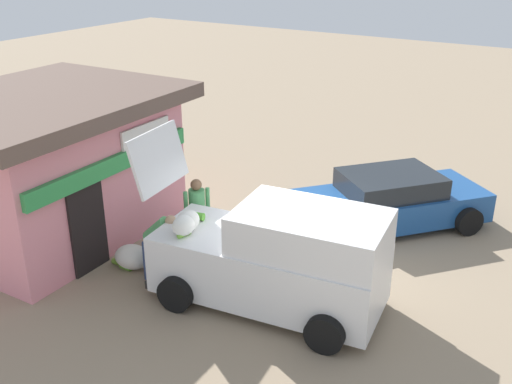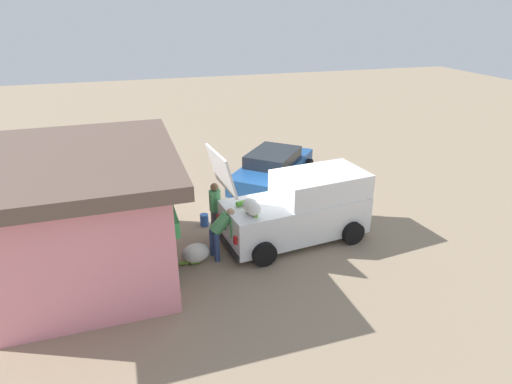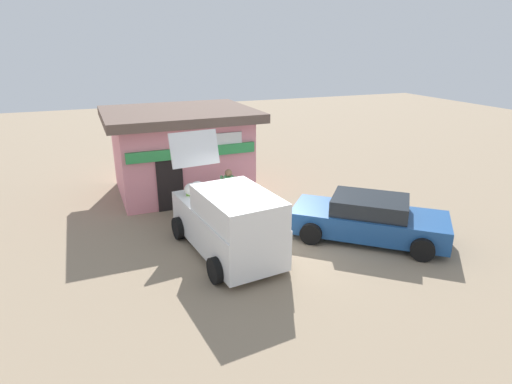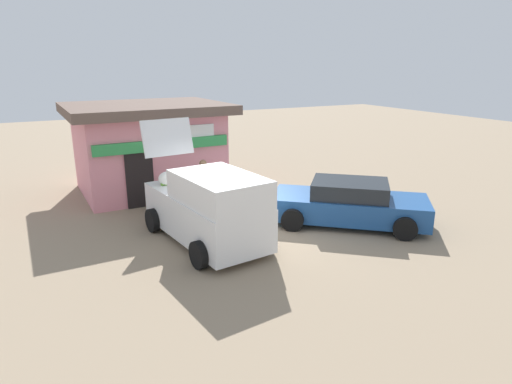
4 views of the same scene
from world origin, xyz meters
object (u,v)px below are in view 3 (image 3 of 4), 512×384
(paint_bucket, at_px, (248,208))
(customer_bending, at_px, (194,198))
(storefront_bar, at_px, (181,150))
(delivery_van, at_px, (228,221))
(vendor_standing, at_px, (229,190))
(parked_sedan, at_px, (369,219))
(unloaded_banana_pile, at_px, (189,208))

(paint_bucket, bearing_deg, customer_bending, -176.14)
(storefront_bar, xyz_separation_m, delivery_van, (0.06, -5.77, -0.68))
(vendor_standing, bearing_deg, customer_bending, 175.14)
(storefront_bar, bearing_deg, customer_bending, -95.07)
(delivery_van, relative_size, customer_bending, 3.31)
(storefront_bar, height_order, parked_sedan, storefront_bar)
(customer_bending, xyz_separation_m, paint_bucket, (1.90, 0.13, -0.66))
(delivery_van, xyz_separation_m, vendor_standing, (0.79, 2.37, 0.02))
(delivery_van, distance_m, paint_bucket, 3.12)
(delivery_van, height_order, unloaded_banana_pile, delivery_van)
(delivery_van, xyz_separation_m, parked_sedan, (4.22, -0.58, -0.36))
(delivery_van, distance_m, vendor_standing, 2.50)
(delivery_van, relative_size, parked_sedan, 1.01)
(storefront_bar, xyz_separation_m, parked_sedan, (4.28, -6.34, -1.04))
(vendor_standing, bearing_deg, paint_bucket, 16.67)
(paint_bucket, bearing_deg, parked_sedan, -49.83)
(storefront_bar, distance_m, parked_sedan, 7.72)
(unloaded_banana_pile, xyz_separation_m, paint_bucket, (1.93, -0.59, -0.04))
(storefront_bar, height_order, paint_bucket, storefront_bar)
(delivery_van, bearing_deg, paint_bucket, 59.24)
(parked_sedan, relative_size, unloaded_banana_pile, 5.09)
(delivery_van, distance_m, unloaded_banana_pile, 3.29)
(delivery_van, height_order, vendor_standing, delivery_van)
(storefront_bar, height_order, vendor_standing, storefront_bar)
(storefront_bar, relative_size, unloaded_banana_pile, 6.26)
(customer_bending, relative_size, paint_bucket, 3.63)
(parked_sedan, xyz_separation_m, unloaded_banana_pile, (-4.61, 3.76, -0.39))
(delivery_van, relative_size, unloaded_banana_pile, 5.14)
(delivery_van, relative_size, paint_bucket, 11.99)
(vendor_standing, height_order, unloaded_banana_pile, vendor_standing)
(delivery_van, relative_size, vendor_standing, 2.69)
(parked_sedan, xyz_separation_m, customer_bending, (-4.57, 3.04, 0.23))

